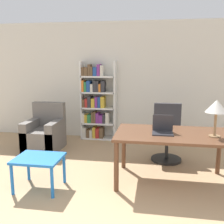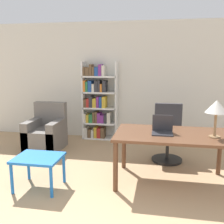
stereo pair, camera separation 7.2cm
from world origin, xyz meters
The scene contains 8 objects.
wall_back centered at (0.00, 4.53, 1.35)m, with size 8.00×0.06×2.70m.
desk centered at (0.75, 2.29, 0.68)m, with size 1.67×0.97×0.77m.
laptop centered at (0.61, 2.27, 0.83)m, with size 0.30×0.26×0.27m.
table_lamp centered at (1.32, 2.21, 1.19)m, with size 0.30×0.30×0.52m.
office_chair centered at (0.72, 3.26, 0.46)m, with size 0.56×0.56×1.04m.
side_table_blue centered at (-1.13, 1.77, 0.41)m, with size 0.65×0.54×0.47m.
armchair centered at (-1.76, 3.41, 0.31)m, with size 0.69×0.79×0.95m.
bookshelf centered at (-0.87, 4.34, 0.85)m, with size 0.82×0.28×1.81m.
Camera 2 is at (0.56, -1.52, 1.81)m, focal length 42.00 mm.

